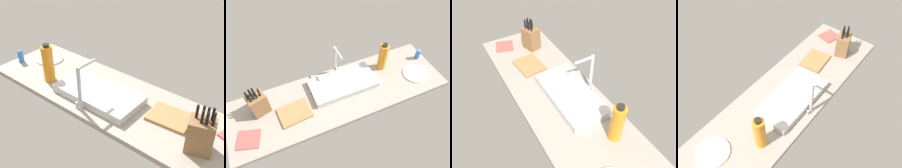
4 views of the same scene
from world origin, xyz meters
The scene contains 7 objects.
countertop_slab centered at (0.00, 0.00, 1.75)cm, with size 187.05×56.94×3.50cm, color gray.
sink_basin centered at (5.65, 6.67, 6.20)cm, with size 57.42×28.52×5.39cm, color #B7BABF.
faucet centered at (5.68, 21.83, 21.32)cm, with size 5.50×15.24×30.16cm.
knife_block centered at (-64.95, 9.10, 13.53)cm, with size 15.81×13.98×26.65cm.
cutting_board centered at (-41.28, -3.95, 4.40)cm, with size 24.77×19.16×1.80cm, color #9E7042.
water_bottle centered at (47.35, 12.22, 16.83)cm, with size 7.93×7.93×28.15cm.
dish_towel centered at (-78.45, -12.10, 4.10)cm, with size 16.06×14.84×1.20cm, color #CC4C47.
Camera 3 is at (102.92, -55.41, 124.74)cm, focal length 37.57 mm.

